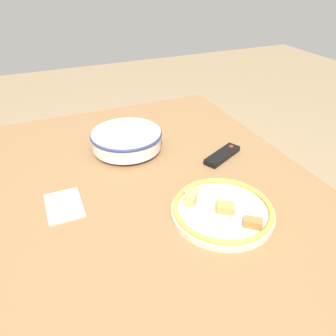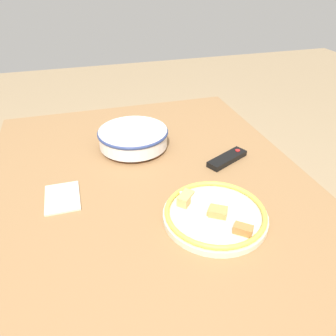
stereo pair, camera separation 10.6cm
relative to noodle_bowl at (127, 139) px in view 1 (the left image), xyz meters
The scene contains 6 objects.
ground_plane 0.80m from the noodle_bowl, ahead, with size 8.00×8.00×0.00m, color #9E8460.
dining_table 0.28m from the noodle_bowl, ahead, with size 1.34×1.04×0.71m.
noodle_bowl is the anchor object (origin of this frame).
food_plate 0.48m from the noodle_bowl, 16.69° to the left, with size 0.29×0.29×0.05m.
tv_remote 0.36m from the noodle_bowl, 57.99° to the left, with size 0.12×0.17×0.02m.
folded_napkin 0.37m from the noodle_bowl, 47.56° to the right, with size 0.15×0.10×0.01m.
Camera 1 is at (0.79, -0.29, 1.33)m, focal length 35.00 mm.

